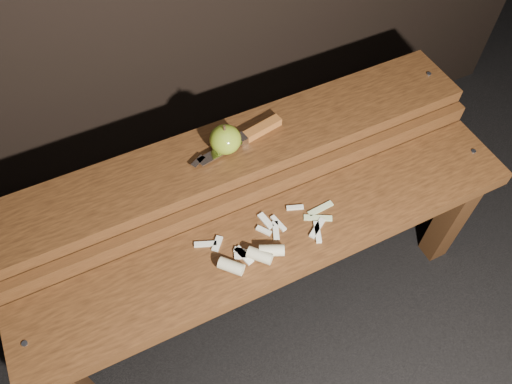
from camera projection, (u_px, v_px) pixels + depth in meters
name	position (u px, v px, depth m)	size (l,w,h in m)	color
ground	(265.00, 293.00, 1.49)	(60.00, 60.00, 0.00)	black
bench_front_tier	(279.00, 254.00, 1.17)	(1.20, 0.20, 0.42)	#3A200E
bench_rear_tier	(237.00, 169.00, 1.24)	(1.20, 0.21, 0.50)	#3A200E
apple	(225.00, 139.00, 1.14)	(0.07, 0.07, 0.08)	olive
knife	(252.00, 134.00, 1.18)	(0.25, 0.06, 0.02)	#985221
apple_scraps	(260.00, 249.00, 1.09)	(0.34, 0.13, 0.03)	beige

